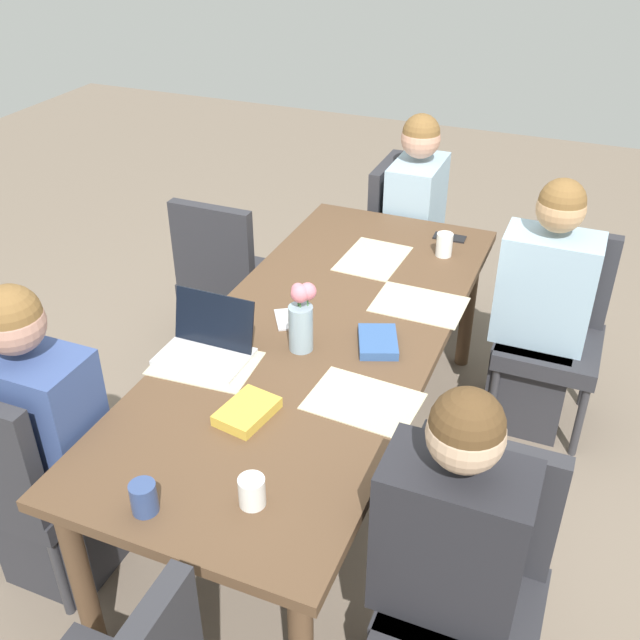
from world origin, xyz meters
The scene contains 24 objects.
ground_plane centered at (0.00, 0.00, 0.00)m, with size 10.00×10.00×0.00m, color #756656.
dining_table centered at (0.00, 0.00, 0.67)m, with size 2.27×0.91×0.74m.
chair_far_left_near centered at (0.69, 0.76, 0.50)m, with size 0.44×0.44×0.90m.
person_far_left_near centered at (0.76, 0.70, 0.53)m, with size 0.36×0.40×1.19m.
chair_head_left_left_mid centered at (-1.42, -0.09, 0.50)m, with size 0.44×0.44×0.90m.
person_head_left_left_mid centered at (-1.36, -0.01, 0.53)m, with size 0.40×0.36×1.19m.
chair_far_left_far centered at (-0.81, 0.81, 0.50)m, with size 0.44×0.44×0.90m.
person_far_left_far centered at (-0.74, 0.75, 0.53)m, with size 0.36×0.40×1.19m.
chair_near_right_near centered at (0.86, -0.75, 0.50)m, with size 0.44×0.44×0.90m.
person_near_right_near centered at (0.79, -0.69, 0.53)m, with size 0.36×0.40×1.19m.
chair_near_right_far centered at (-0.67, -0.78, 0.50)m, with size 0.44×0.44×0.90m.
flower_vase centered at (0.13, -0.02, 0.87)m, with size 0.09×0.10×0.27m.
placemat_far_left_near centered at (0.34, 0.30, 0.74)m, with size 0.36×0.26×0.00m, color beige.
placemat_head_left_left_mid centered at (-0.64, -0.01, 0.74)m, with size 0.36×0.26×0.00m, color beige.
placemat_far_left_far centered at (-0.33, 0.30, 0.74)m, with size 0.36×0.26×0.00m, color beige.
placemat_near_right_near centered at (0.35, -0.30, 0.74)m, with size 0.36×0.26×0.00m, color beige.
laptop_near_right_near centered at (0.30, -0.31, 0.78)m, with size 0.22×0.32×0.21m.
coffee_mug_near_left centered at (1.02, -0.10, 0.79)m, with size 0.07×0.07×0.10m, color #33477A.
coffee_mug_near_right centered at (-0.80, 0.28, 0.79)m, with size 0.07×0.07×0.11m, color white.
coffee_mug_centre_left centered at (0.89, 0.16, 0.78)m, with size 0.08×0.08×0.09m, color white.
book_red_cover centered at (0.56, -0.03, 0.76)m, with size 0.20×0.14×0.04m, color gold.
book_blue_cover centered at (0.01, 0.24, 0.76)m, with size 0.20×0.14×0.03m, color #335693.
phone_black centered at (-0.98, 0.26, 0.74)m, with size 0.15×0.07×0.01m, color black.
phone_silver centered at (-0.02, -0.15, 0.74)m, with size 0.15×0.07×0.01m, color silver.
Camera 1 is at (2.17, 0.89, 2.27)m, focal length 41.24 mm.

